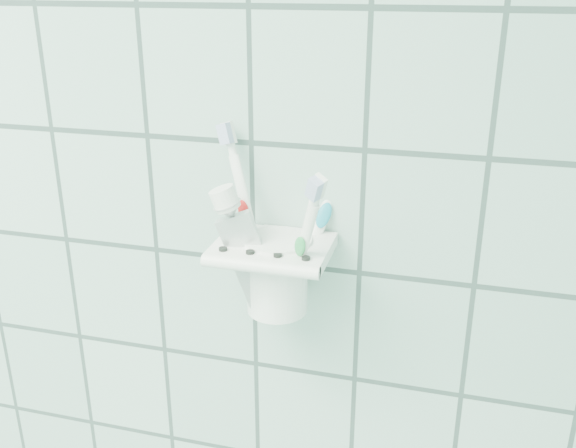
{
  "coord_description": "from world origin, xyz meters",
  "views": [
    {
      "loc": [
        0.83,
        0.56,
        1.56
      ],
      "look_at": [
        0.68,
        1.1,
        1.34
      ],
      "focal_mm": 40.0,
      "sensor_mm": 36.0,
      "label": 1
    }
  ],
  "objects_px": {
    "cup": "(277,271)",
    "toothpaste_tube": "(269,237)",
    "toothbrush_pink": "(267,217)",
    "toothbrush_blue": "(289,217)",
    "holder_bracket": "(273,250)",
    "toothbrush_orange": "(289,220)"
  },
  "relations": [
    {
      "from": "holder_bracket",
      "to": "toothbrush_blue",
      "type": "height_order",
      "value": "toothbrush_blue"
    },
    {
      "from": "toothbrush_pink",
      "to": "toothbrush_blue",
      "type": "distance_m",
      "value": 0.02
    },
    {
      "from": "holder_bracket",
      "to": "toothbrush_blue",
      "type": "bearing_deg",
      "value": -1.69
    },
    {
      "from": "toothbrush_pink",
      "to": "toothbrush_blue",
      "type": "relative_size",
      "value": 1.0
    },
    {
      "from": "toothbrush_pink",
      "to": "toothpaste_tube",
      "type": "height_order",
      "value": "toothbrush_pink"
    },
    {
      "from": "toothbrush_pink",
      "to": "toothbrush_blue",
      "type": "bearing_deg",
      "value": 11.18
    },
    {
      "from": "holder_bracket",
      "to": "toothbrush_pink",
      "type": "relative_size",
      "value": 0.61
    },
    {
      "from": "cup",
      "to": "toothbrush_orange",
      "type": "bearing_deg",
      "value": 29.83
    },
    {
      "from": "toothbrush_orange",
      "to": "holder_bracket",
      "type": "bearing_deg",
      "value": -116.65
    },
    {
      "from": "toothbrush_pink",
      "to": "toothpaste_tube",
      "type": "distance_m",
      "value": 0.02
    },
    {
      "from": "cup",
      "to": "toothpaste_tube",
      "type": "distance_m",
      "value": 0.05
    },
    {
      "from": "toothpaste_tube",
      "to": "cup",
      "type": "bearing_deg",
      "value": 55.5
    },
    {
      "from": "cup",
      "to": "toothbrush_orange",
      "type": "relative_size",
      "value": 0.46
    },
    {
      "from": "holder_bracket",
      "to": "toothbrush_blue",
      "type": "xyz_separation_m",
      "value": [
        0.02,
        -0.0,
        0.04
      ]
    },
    {
      "from": "toothbrush_orange",
      "to": "toothpaste_tube",
      "type": "distance_m",
      "value": 0.03
    },
    {
      "from": "holder_bracket",
      "to": "cup",
      "type": "distance_m",
      "value": 0.03
    },
    {
      "from": "holder_bracket",
      "to": "cup",
      "type": "bearing_deg",
      "value": 51.87
    },
    {
      "from": "toothbrush_pink",
      "to": "toothbrush_orange",
      "type": "relative_size",
      "value": 1.07
    },
    {
      "from": "toothbrush_blue",
      "to": "cup",
      "type": "bearing_deg",
      "value": 155.43
    },
    {
      "from": "cup",
      "to": "toothbrush_blue",
      "type": "distance_m",
      "value": 0.07
    },
    {
      "from": "holder_bracket",
      "to": "toothbrush_blue",
      "type": "relative_size",
      "value": 0.61
    },
    {
      "from": "toothbrush_blue",
      "to": "toothbrush_orange",
      "type": "distance_m",
      "value": 0.01
    }
  ]
}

